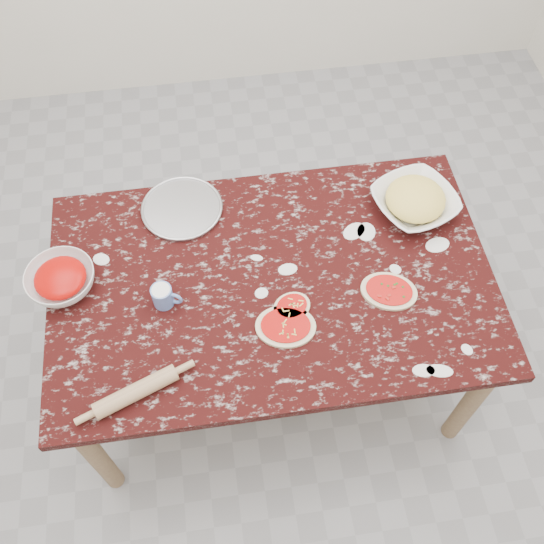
{
  "coord_description": "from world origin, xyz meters",
  "views": [
    {
      "loc": [
        -0.17,
        -1.15,
        2.63
      ],
      "look_at": [
        0.0,
        0.0,
        0.8
      ],
      "focal_mm": 40.5,
      "sensor_mm": 36.0,
      "label": 1
    }
  ],
  "objects_px": {
    "worktable": "(272,291)",
    "sauce_bowl": "(61,280)",
    "cheese_bowl": "(414,202)",
    "pizza_tray": "(182,209)",
    "rolling_pin": "(136,392)",
    "flour_mug": "(163,296)"
  },
  "relations": [
    {
      "from": "flour_mug",
      "to": "worktable",
      "type": "bearing_deg",
      "value": 5.89
    },
    {
      "from": "rolling_pin",
      "to": "sauce_bowl",
      "type": "bearing_deg",
      "value": 118.72
    },
    {
      "from": "pizza_tray",
      "to": "flour_mug",
      "type": "height_order",
      "value": "flour_mug"
    },
    {
      "from": "cheese_bowl",
      "to": "worktable",
      "type": "bearing_deg",
      "value": -157.61
    },
    {
      "from": "worktable",
      "to": "rolling_pin",
      "type": "bearing_deg",
      "value": -143.0
    },
    {
      "from": "cheese_bowl",
      "to": "flour_mug",
      "type": "relative_size",
      "value": 2.85
    },
    {
      "from": "flour_mug",
      "to": "rolling_pin",
      "type": "xyz_separation_m",
      "value": [
        -0.11,
        -0.33,
        -0.02
      ]
    },
    {
      "from": "worktable",
      "to": "pizza_tray",
      "type": "bearing_deg",
      "value": 129.28
    },
    {
      "from": "pizza_tray",
      "to": "rolling_pin",
      "type": "xyz_separation_m",
      "value": [
        -0.19,
        -0.74,
        0.02
      ]
    },
    {
      "from": "sauce_bowl",
      "to": "flour_mug",
      "type": "distance_m",
      "value": 0.37
    },
    {
      "from": "worktable",
      "to": "sauce_bowl",
      "type": "relative_size",
      "value": 6.54
    },
    {
      "from": "rolling_pin",
      "to": "worktable",
      "type": "bearing_deg",
      "value": 37.0
    },
    {
      "from": "cheese_bowl",
      "to": "flour_mug",
      "type": "xyz_separation_m",
      "value": [
        -0.97,
        -0.28,
        0.01
      ]
    },
    {
      "from": "worktable",
      "to": "cheese_bowl",
      "type": "distance_m",
      "value": 0.65
    },
    {
      "from": "worktable",
      "to": "sauce_bowl",
      "type": "distance_m",
      "value": 0.75
    },
    {
      "from": "cheese_bowl",
      "to": "rolling_pin",
      "type": "relative_size",
      "value": 1.09
    },
    {
      "from": "pizza_tray",
      "to": "cheese_bowl",
      "type": "bearing_deg",
      "value": -7.92
    },
    {
      "from": "cheese_bowl",
      "to": "pizza_tray",
      "type": "bearing_deg",
      "value": 172.08
    },
    {
      "from": "cheese_bowl",
      "to": "flour_mug",
      "type": "height_order",
      "value": "flour_mug"
    },
    {
      "from": "sauce_bowl",
      "to": "flour_mug",
      "type": "height_order",
      "value": "flour_mug"
    },
    {
      "from": "cheese_bowl",
      "to": "flour_mug",
      "type": "bearing_deg",
      "value": -163.85
    },
    {
      "from": "pizza_tray",
      "to": "cheese_bowl",
      "type": "height_order",
      "value": "cheese_bowl"
    }
  ]
}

